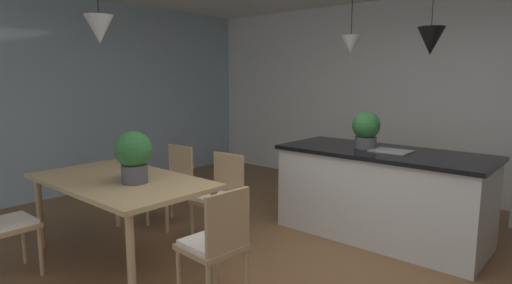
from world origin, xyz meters
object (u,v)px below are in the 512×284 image
at_px(potted_plant_on_island, 366,129).
at_px(chair_far_left, 172,182).
at_px(kitchen_island, 381,193).
at_px(vase_on_dining_table, 131,168).
at_px(chair_kitchen_end, 216,243).
at_px(chair_far_right, 220,195).
at_px(potted_plant_on_table, 134,154).
at_px(chair_near_left, 0,223).
at_px(dining_table, 121,186).

bearing_deg(potted_plant_on_island, chair_far_left, -146.16).
relative_size(kitchen_island, vase_on_dining_table, 11.67).
bearing_deg(chair_kitchen_end, potted_plant_on_island, 86.55).
bearing_deg(potted_plant_on_island, vase_on_dining_table, -123.81).
distance_m(chair_far_right, potted_plant_on_island, 1.63).
bearing_deg(potted_plant_on_table, kitchen_island, 56.87).
bearing_deg(vase_on_dining_table, chair_far_left, 119.19).
bearing_deg(chair_near_left, chair_far_right, 66.01).
bearing_deg(chair_near_left, potted_plant_on_table, 54.79).
height_order(kitchen_island, potted_plant_on_island, potted_plant_on_island).
bearing_deg(chair_far_left, chair_far_right, -0.01).
distance_m(chair_far_right, vase_on_dining_table, 0.91).
distance_m(chair_near_left, vase_on_dining_table, 1.09).
bearing_deg(dining_table, vase_on_dining_table, 59.27).
bearing_deg(dining_table, potted_plant_on_island, 56.31).
height_order(chair_kitchen_end, potted_plant_on_island, potted_plant_on_island).
height_order(dining_table, chair_far_left, chair_far_left).
height_order(chair_far_right, potted_plant_on_table, potted_plant_on_table).
bearing_deg(potted_plant_on_island, chair_far_right, -129.74).
distance_m(chair_far_left, potted_plant_on_island, 2.17).
xyz_separation_m(chair_far_right, potted_plant_on_table, (-0.16, -0.85, 0.51)).
relative_size(dining_table, vase_on_dining_table, 9.67).
bearing_deg(dining_table, chair_near_left, -114.06).
bearing_deg(chair_far_right, potted_plant_on_table, -100.37).
bearing_deg(chair_far_left, potted_plant_on_island, 33.84).
height_order(chair_kitchen_end, potted_plant_on_table, potted_plant_on_table).
relative_size(chair_near_left, chair_far_right, 1.00).
bearing_deg(potted_plant_on_island, kitchen_island, -0.00).
distance_m(chair_near_left, kitchen_island, 3.45).
bearing_deg(dining_table, potted_plant_on_table, 0.64).
height_order(chair_kitchen_end, vase_on_dining_table, vase_on_dining_table).
height_order(chair_near_left, chair_far_right, same).
height_order(dining_table, chair_far_right, chair_far_right).
bearing_deg(chair_far_left, potted_plant_on_table, -54.54).
bearing_deg(potted_plant_on_table, dining_table, -179.36).
bearing_deg(dining_table, kitchen_island, 52.67).
height_order(potted_plant_on_island, vase_on_dining_table, potted_plant_on_island).
relative_size(dining_table, chair_far_right, 1.96).
distance_m(chair_far_right, kitchen_island, 1.64).
distance_m(dining_table, chair_kitchen_end, 1.24).
bearing_deg(chair_far_right, chair_near_left, -113.99).
bearing_deg(chair_far_right, chair_far_left, 179.99).
xyz_separation_m(chair_near_left, vase_on_dining_table, (0.43, 0.94, 0.35)).
bearing_deg(chair_far_left, vase_on_dining_table, -60.81).
xyz_separation_m(chair_kitchen_end, vase_on_dining_table, (-1.17, 0.08, 0.35)).
bearing_deg(vase_on_dining_table, dining_table, -120.73).
distance_m(kitchen_island, vase_on_dining_table, 2.47).
xyz_separation_m(dining_table, kitchen_island, (1.54, 2.01, -0.21)).
bearing_deg(potted_plant_on_island, chair_kitchen_end, -93.45).
distance_m(dining_table, kitchen_island, 2.54).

